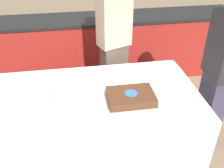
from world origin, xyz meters
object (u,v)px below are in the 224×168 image
cake (131,97)px  person_cutting_cake (114,44)px  plate_stack (76,92)px  wine_glass (54,92)px  person_seated_right (219,73)px

cake → person_cutting_cake: bearing=90.0°
plate_stack → person_cutting_cake: person_cutting_cake is taller
plate_stack → person_cutting_cake: bearing=56.6°
plate_stack → cake: bearing=-20.8°
wine_glass → person_cutting_cake: bearing=52.2°
person_cutting_cake → person_seated_right: 1.13m
plate_stack → person_seated_right: (1.31, -0.04, 0.10)m
plate_stack → person_cutting_cake: 0.84m
cake → plate_stack: cake is taller
plate_stack → person_cutting_cake: (0.46, 0.70, 0.11)m
person_cutting_cake → person_seated_right: size_ratio=1.02×
plate_stack → wine_glass: size_ratio=1.06×
cake → person_cutting_cake: size_ratio=0.26×
cake → plate_stack: (-0.46, 0.17, -0.02)m
cake → wine_glass: (-0.63, 0.05, 0.08)m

